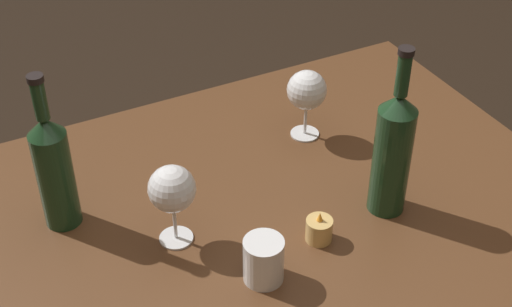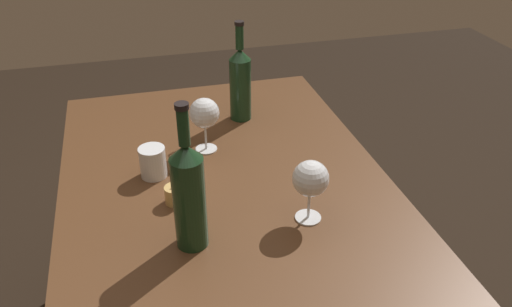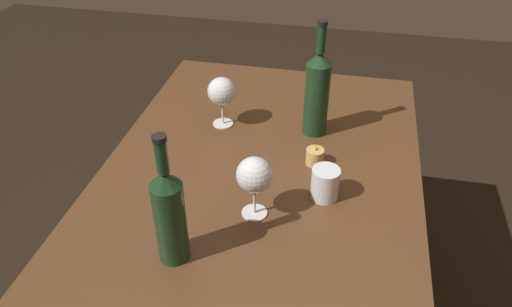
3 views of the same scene
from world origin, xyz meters
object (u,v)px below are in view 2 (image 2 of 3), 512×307
(votive_candle, at_px, (175,195))
(wine_glass_right, at_px, (311,179))
(wine_bottle_second, at_px, (240,82))
(water_tumbler, at_px, (153,163))
(wine_bottle, at_px, (189,194))
(wine_glass_left, at_px, (204,114))

(votive_candle, bearing_deg, wine_glass_right, -115.73)
(wine_bottle_second, relative_size, water_tumbler, 3.77)
(wine_glass_right, xyz_separation_m, votive_candle, (0.15, 0.31, -0.10))
(wine_bottle, height_order, votive_candle, wine_bottle)
(wine_glass_left, relative_size, wine_bottle_second, 0.51)
(water_tumbler, bearing_deg, wine_bottle, -168.78)
(wine_glass_right, bearing_deg, wine_glass_left, 25.48)
(wine_glass_right, height_order, votive_candle, wine_glass_right)
(wine_glass_right, bearing_deg, wine_bottle, 93.57)
(wine_bottle_second, bearing_deg, water_tumbler, 131.46)
(water_tumbler, distance_m, votive_candle, 0.15)
(wine_bottle_second, distance_m, water_tumbler, 0.43)
(wine_bottle, bearing_deg, wine_bottle_second, -23.39)
(wine_glass_right, height_order, wine_bottle_second, wine_bottle_second)
(wine_glass_left, bearing_deg, wine_glass_right, -154.52)
(wine_bottle, distance_m, water_tumbler, 0.33)
(wine_glass_left, distance_m, wine_glass_right, 0.44)
(wine_glass_right, distance_m, water_tumbler, 0.47)
(wine_glass_right, bearing_deg, wine_bottle_second, 3.77)
(wine_glass_left, bearing_deg, votive_candle, 152.80)
(wine_bottle, xyz_separation_m, votive_candle, (0.17, 0.02, -0.12))
(votive_candle, bearing_deg, wine_bottle, -173.21)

